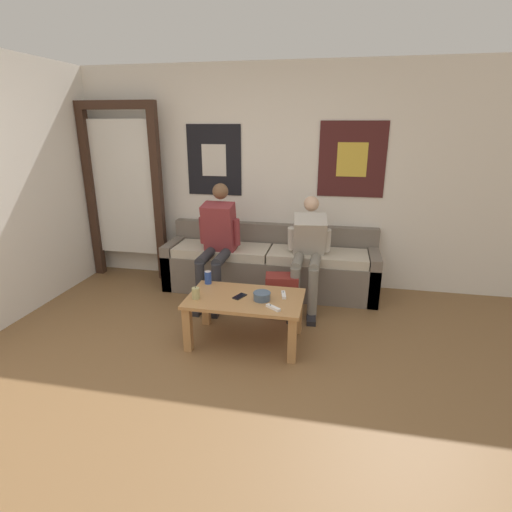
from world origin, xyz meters
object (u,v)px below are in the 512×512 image
at_px(backpack, 282,296).
at_px(person_seated_teen, 308,248).
at_px(game_controller_near_left, 284,295).
at_px(couch, 270,267).
at_px(coffee_table, 245,305).
at_px(pillar_candle, 196,293).
at_px(cell_phone, 240,296).
at_px(game_controller_near_right, 273,308).
at_px(drink_can_blue, 208,277).
at_px(person_seated_adult, 217,239).
at_px(ceramic_bowl, 262,296).

bearing_deg(backpack, person_seated_teen, 56.87).
bearing_deg(person_seated_teen, game_controller_near_left, -99.52).
distance_m(couch, coffee_table, 1.24).
relative_size(pillar_candle, cell_phone, 0.75).
xyz_separation_m(couch, pillar_candle, (-0.43, -1.35, 0.20)).
bearing_deg(game_controller_near_right, person_seated_teen, 80.32).
height_order(pillar_candle, cell_phone, pillar_candle).
distance_m(drink_can_blue, cell_phone, 0.45).
bearing_deg(coffee_table, game_controller_near_right, -33.15).
relative_size(coffee_table, person_seated_teen, 0.89).
height_order(coffee_table, person_seated_teen, person_seated_teen).
distance_m(couch, person_seated_adult, 0.75).
bearing_deg(coffee_table, person_seated_teen, 63.25).
xyz_separation_m(game_controller_near_right, cell_phone, (-0.33, 0.18, -0.01)).
distance_m(person_seated_teen, backpack, 0.59).
relative_size(couch, person_seated_adult, 1.94).
bearing_deg(coffee_table, game_controller_near_left, 15.74).
xyz_separation_m(couch, person_seated_teen, (0.46, -0.30, 0.35)).
bearing_deg(pillar_candle, cell_phone, 16.96).
height_order(backpack, pillar_candle, pillar_candle).
distance_m(coffee_table, game_controller_near_right, 0.35).
relative_size(person_seated_adult, drink_can_blue, 10.27).
xyz_separation_m(backpack, pillar_candle, (-0.66, -0.71, 0.28)).
bearing_deg(drink_can_blue, coffee_table, -29.78).
bearing_deg(drink_can_blue, backpack, 27.88).
relative_size(person_seated_teen, game_controller_near_right, 8.41).
bearing_deg(coffee_table, ceramic_bowl, -9.16).
xyz_separation_m(ceramic_bowl, cell_phone, (-0.20, 0.02, -0.04)).
height_order(couch, game_controller_near_left, couch).
relative_size(pillar_candle, game_controller_near_left, 0.77).
distance_m(person_seated_adult, pillar_candle, 1.04).
relative_size(person_seated_adult, ceramic_bowl, 8.25).
distance_m(couch, pillar_candle, 1.43).
bearing_deg(coffee_table, person_seated_adult, 120.16).
bearing_deg(game_controller_near_right, coffee_table, 146.85).
relative_size(ceramic_bowl, pillar_candle, 1.36).
bearing_deg(pillar_candle, person_seated_teen, 49.83).
relative_size(coffee_table, cell_phone, 6.74).
xyz_separation_m(pillar_candle, game_controller_near_right, (0.70, -0.07, -0.04)).
xyz_separation_m(drink_can_blue, cell_phone, (0.37, -0.24, -0.06)).
distance_m(person_seated_teen, game_controller_near_left, 0.87).
bearing_deg(couch, game_controller_near_left, -74.59).
bearing_deg(ceramic_bowl, pillar_candle, -171.10).
distance_m(ceramic_bowl, drink_can_blue, 0.63).
height_order(drink_can_blue, cell_phone, drink_can_blue).
relative_size(drink_can_blue, game_controller_near_left, 0.84).
xyz_separation_m(person_seated_adult, cell_phone, (0.47, -0.90, -0.25)).
bearing_deg(game_controller_near_right, ceramic_bowl, 128.26).
bearing_deg(game_controller_near_left, backpack, 99.59).
distance_m(coffee_table, cell_phone, 0.10).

